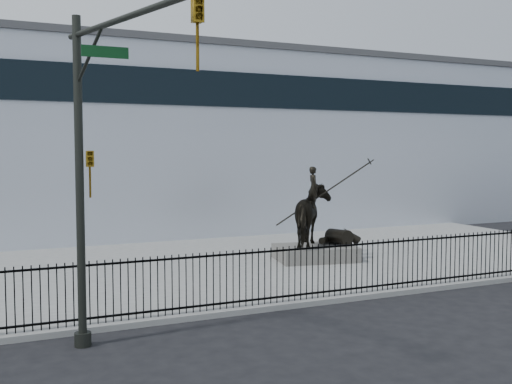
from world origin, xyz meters
name	(u,v)px	position (x,y,z in m)	size (l,w,h in m)	color
ground	(361,312)	(0.00, 0.00, 0.00)	(120.00, 120.00, 0.00)	black
plaza	(252,263)	(0.00, 7.00, 0.07)	(30.00, 12.00, 0.15)	gray
building	(157,145)	(0.00, 20.00, 4.50)	(44.00, 14.00, 9.00)	silver
picket_fence	(336,269)	(0.00, 1.25, 0.90)	(22.10, 0.10, 1.50)	black
statue_plinth	(315,253)	(2.23, 6.24, 0.42)	(2.84, 1.95, 0.53)	#5F5C57
equestrian_statue	(317,216)	(2.29, 6.23, 1.80)	(3.59, 2.57, 3.09)	black
traffic_signal_left	(98,159)	(-6.75, -0.62, 4.03)	(1.52, 4.84, 7.00)	black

